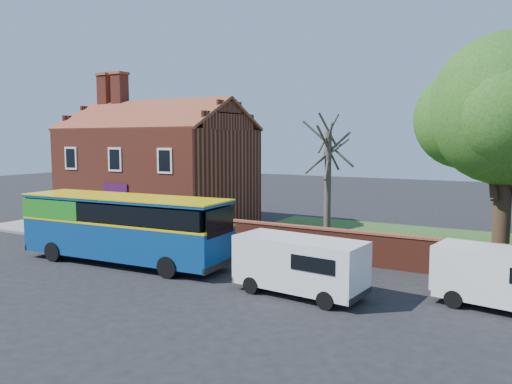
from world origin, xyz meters
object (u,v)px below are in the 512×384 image
Objects in this scene: van_near at (300,263)px; van_far at (509,277)px; bus at (119,225)px; large_tree at (509,114)px.

van_far is (6.92, 1.94, -0.04)m from van_near.
bus is 16.57m from van_far.
bus is at bearing -151.63° from large_tree.
large_tree is (-0.60, 6.95, 5.81)m from van_far.
van_near is 1.02× the size of van_far.
van_far is (16.48, 1.63, -0.64)m from bus.
bus is at bearing -176.47° from van_near.
bus is 2.09× the size of van_near.
bus reaches higher than van_near.
large_tree is (6.32, 8.89, 5.77)m from van_near.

